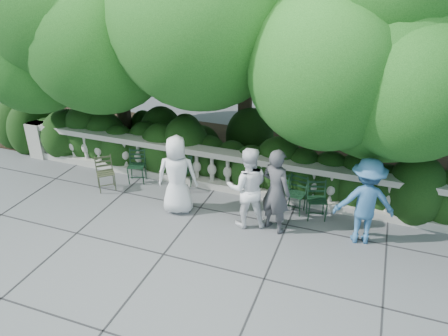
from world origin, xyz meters
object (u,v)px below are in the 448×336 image
(person_casual_man, at_px, (248,188))
(chair_a, at_px, (178,190))
(person_woman_grey, at_px, (276,191))
(chair_e, at_px, (316,221))
(chair_c, at_px, (292,214))
(chair_d, at_px, (274,212))
(chair_weathered, at_px, (108,192))
(chair_b, at_px, (137,184))
(person_older_blue, at_px, (365,202))
(person_businessman, at_px, (177,175))

(person_casual_man, bearing_deg, chair_a, -42.38)
(person_woman_grey, bearing_deg, chair_e, -119.64)
(chair_c, distance_m, person_woman_grey, 1.15)
(chair_a, distance_m, chair_d, 2.43)
(person_woman_grey, bearing_deg, chair_a, 7.20)
(person_woman_grey, bearing_deg, chair_weathered, 22.31)
(chair_c, bearing_deg, chair_b, -172.41)
(chair_a, bearing_deg, chair_c, 4.00)
(chair_c, xyz_separation_m, chair_weathered, (-4.35, -0.56, 0.00))
(chair_c, xyz_separation_m, person_woman_grey, (-0.23, -0.67, 0.91))
(chair_d, bearing_deg, chair_a, -179.92)
(chair_c, distance_m, chair_weathered, 4.39)
(person_older_blue, bearing_deg, chair_e, -35.38)
(chair_b, height_order, person_woman_grey, person_woman_grey)
(person_woman_grey, xyz_separation_m, person_casual_man, (-0.59, -0.02, -0.03))
(chair_d, bearing_deg, chair_e, 1.26)
(person_casual_man, distance_m, person_older_blue, 2.31)
(chair_c, relative_size, person_casual_man, 0.48)
(chair_d, height_order, person_casual_man, person_casual_man)
(chair_e, relative_size, person_businessman, 0.47)
(chair_e, distance_m, person_casual_man, 1.74)
(chair_c, bearing_deg, person_casual_man, -132.13)
(person_casual_man, xyz_separation_m, person_older_blue, (2.30, 0.24, 0.01))
(person_businessman, xyz_separation_m, person_older_blue, (3.88, 0.25, 0.01))
(chair_b, distance_m, chair_d, 3.54)
(chair_e, relative_size, chair_weathered, 1.00)
(chair_c, bearing_deg, chair_weathered, -164.86)
(chair_b, bearing_deg, person_woman_grey, -29.02)
(chair_e, xyz_separation_m, person_woman_grey, (-0.79, -0.58, 0.91))
(chair_a, bearing_deg, chair_weathered, -150.92)
(chair_a, relative_size, chair_weathered, 1.00)
(chair_e, relative_size, person_casual_man, 0.48)
(chair_a, xyz_separation_m, chair_b, (-1.11, -0.08, 0.00))
(chair_a, height_order, chair_weathered, same)
(chair_b, bearing_deg, chair_a, -14.13)
(chair_d, distance_m, person_casual_man, 1.18)
(chair_weathered, relative_size, person_woman_grey, 0.46)
(chair_a, bearing_deg, chair_b, -169.62)
(chair_d, relative_size, person_businessman, 0.47)
(person_businessman, bearing_deg, chair_e, 174.45)
(chair_a, distance_m, person_casual_man, 2.31)
(person_casual_man, bearing_deg, chair_d, -145.35)
(chair_a, bearing_deg, person_woman_grey, -10.61)
(person_woman_grey, height_order, person_casual_man, person_woman_grey)
(person_woman_grey, distance_m, person_older_blue, 1.72)
(chair_c, bearing_deg, person_businessman, -155.96)
(chair_b, relative_size, chair_d, 1.00)
(chair_a, bearing_deg, chair_d, 2.55)
(chair_c, relative_size, person_businessman, 0.47)
(chair_d, xyz_separation_m, person_businessman, (-2.03, -0.65, 0.89))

